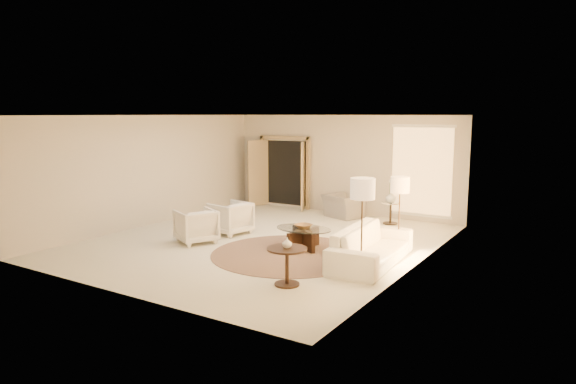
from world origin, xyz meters
The scene contains 18 objects.
room centered at (0.00, 0.00, 1.40)m, with size 7.04×8.04×2.83m.
windows_right centered at (3.45, 0.10, 1.35)m, with size 0.10×6.40×2.40m, color #FFBD66, non-canonical shape.
window_back_corner centered at (2.30, 3.95, 1.35)m, with size 1.70×0.10×2.40m, color #FFBD66, non-canonical shape.
curtains_right centered at (3.40, 1.00, 1.30)m, with size 0.06×5.20×2.60m, color tan, non-canonical shape.
french_doors centered at (-1.90, 3.82, 1.07)m, with size 1.95×0.66×2.16m.
area_rug centered at (1.07, -0.60, 0.01)m, with size 3.21×3.21×0.01m, color #422B21.
sofa centered at (2.74, -0.35, 0.35)m, with size 2.43×0.95×0.71m, color white.
armchair_left centered at (-1.10, 0.20, 0.42)m, with size 0.82×0.76×0.84m, color white.
armchair_right centered at (-1.21, -0.87, 0.41)m, with size 0.80×0.75×0.82m, color white.
accent_chair centered at (0.32, 3.40, 0.42)m, with size 0.97×0.63×0.85m, color gray.
coffee_table centered at (1.09, -0.09, 0.28)m, with size 1.59×1.59×0.45m.
end_table centered at (2.03, -2.24, 0.44)m, with size 0.68×0.68×0.64m.
side_table centered at (1.75, 3.26, 0.34)m, with size 0.49×0.49×0.57m.
floor_lamp_near centered at (2.90, 0.67, 1.34)m, with size 0.38×0.38×1.58m.
floor_lamp_far centered at (2.90, -1.19, 1.49)m, with size 0.42×0.42×1.75m.
bowl centered at (1.09, -0.09, 0.49)m, with size 0.35×0.35×0.09m, color brown.
end_vase centered at (2.03, -2.24, 0.72)m, with size 0.17×0.17×0.17m, color white.
side_vase centered at (1.75, 3.26, 0.71)m, with size 0.27×0.27×0.28m, color white.
Camera 1 is at (6.41, -9.22, 2.83)m, focal length 32.00 mm.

